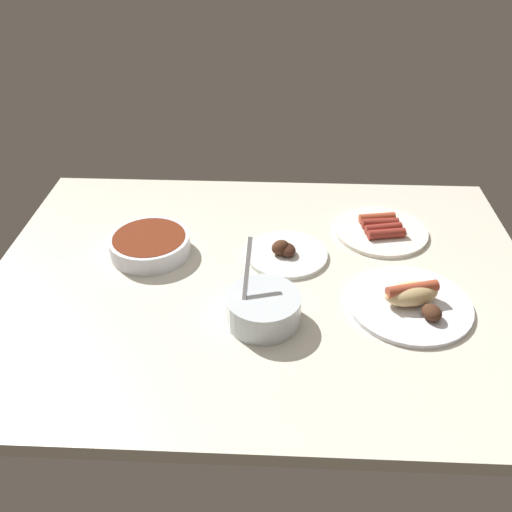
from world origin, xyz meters
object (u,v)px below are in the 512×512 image
object	(u,v)px
plate_hotdog_assembled	(411,301)
bowl_chili	(150,244)
bowl_coleslaw	(263,307)
plate_grilled_meat	(286,253)
plate_sausages	(381,230)

from	to	relation	value
plate_hotdog_assembled	bowl_chili	xyz separation A→B (cm)	(56.90, -16.69, 0.93)
bowl_coleslaw	plate_grilled_meat	world-z (taller)	bowl_coleslaw
plate_sausages	plate_hotdog_assembled	bearing A→B (deg)	94.20
bowl_coleslaw	plate_grilled_meat	xyz separation A→B (cm)	(-4.55, -22.41, -2.48)
plate_hotdog_assembled	plate_sausages	bearing A→B (deg)	-85.80
plate_grilled_meat	plate_sausages	world-z (taller)	plate_grilled_meat
bowl_coleslaw	plate_grilled_meat	size ratio (longest dim) A/B	0.82
plate_sausages	bowl_chili	distance (cm)	56.01
plate_hotdog_assembled	plate_sausages	world-z (taller)	plate_hotdog_assembled
plate_hotdog_assembled	bowl_chili	world-z (taller)	plate_hotdog_assembled
plate_grilled_meat	plate_hotdog_assembled	distance (cm)	30.47
plate_hotdog_assembled	bowl_chili	bearing A→B (deg)	-16.35
bowl_coleslaw	plate_grilled_meat	bearing A→B (deg)	-101.47
bowl_coleslaw	plate_hotdog_assembled	distance (cm)	30.50
bowl_chili	plate_hotdog_assembled	bearing A→B (deg)	163.65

